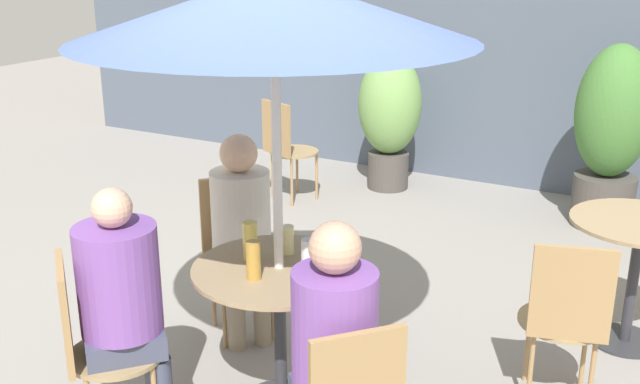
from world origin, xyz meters
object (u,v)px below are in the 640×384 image
(bistro_chair_0, at_px, (236,242))
(beer_glass_0, at_px, (253,260))
(beer_glass_3, at_px, (250,241))
(seated_person_0, at_px, (242,221))
(umbrella, at_px, (274,8))
(bistro_chair_5, at_px, (285,142))
(seated_person_2, at_px, (333,343))
(bistro_chair_3, at_px, (567,312))
(potted_plant_0, at_px, (390,113))
(beer_glass_2, at_px, (288,240))
(potted_plant_1, at_px, (612,131))
(beer_glass_1, at_px, (308,257))
(cafe_table_near, at_px, (280,297))
(cafe_table_far, at_px, (637,250))
(bistro_chair_1, at_px, (91,338))
(seated_person_1, at_px, (124,296))

(bistro_chair_0, xyz_separation_m, beer_glass_0, (0.61, -0.73, 0.30))
(beer_glass_0, distance_m, beer_glass_3, 0.22)
(seated_person_0, height_order, umbrella, umbrella)
(bistro_chair_5, height_order, seated_person_2, seated_person_2)
(bistro_chair_3, bearing_deg, potted_plant_0, -69.04)
(potted_plant_0, bearing_deg, beer_glass_2, -74.99)
(seated_person_0, distance_m, potted_plant_1, 3.24)
(bistro_chair_5, xyz_separation_m, beer_glass_1, (1.71, -2.63, 0.29))
(cafe_table_near, bearing_deg, seated_person_2, -41.59)
(cafe_table_far, bearing_deg, beer_glass_1, -130.35)
(beer_glass_1, bearing_deg, bistro_chair_1, -139.34)
(bistro_chair_1, xyz_separation_m, bistro_chair_5, (-0.98, 3.27, 0.00))
(seated_person_2, bearing_deg, potted_plant_0, -117.94)
(cafe_table_far, distance_m, beer_glass_0, 2.18)
(cafe_table_far, height_order, beer_glass_1, beer_glass_1)
(cafe_table_near, bearing_deg, potted_plant_1, 73.64)
(bistro_chair_5, xyz_separation_m, beer_glass_0, (1.52, -2.78, 0.30))
(seated_person_0, bearing_deg, cafe_table_near, -90.00)
(beer_glass_3, relative_size, potted_plant_1, 0.13)
(bistro_chair_0, distance_m, seated_person_0, 0.24)
(potted_plant_0, relative_size, potted_plant_1, 0.86)
(beer_glass_1, bearing_deg, potted_plant_1, 76.31)
(bistro_chair_0, relative_size, beer_glass_0, 5.05)
(beer_glass_1, bearing_deg, bistro_chair_3, 30.17)
(cafe_table_far, xyz_separation_m, umbrella, (-1.41, -1.46, 1.34))
(cafe_table_near, xyz_separation_m, bistro_chair_1, (-0.57, -0.64, -0.05))
(seated_person_0, bearing_deg, beer_glass_1, -83.24)
(bistro_chair_1, relative_size, seated_person_0, 0.75)
(cafe_table_near, distance_m, bistro_chair_1, 0.86)
(seated_person_1, relative_size, seated_person_2, 0.99)
(bistro_chair_5, bearing_deg, cafe_table_far, 179.88)
(bistro_chair_0, bearing_deg, bistro_chair_1, -135.00)
(bistro_chair_5, bearing_deg, bistro_chair_1, 128.04)
(seated_person_2, relative_size, potted_plant_1, 0.84)
(seated_person_0, xyz_separation_m, beer_glass_3, (0.37, -0.46, 0.12))
(bistro_chair_5, height_order, beer_glass_2, bistro_chair_5)
(cafe_table_far, relative_size, seated_person_1, 0.62)
(cafe_table_far, height_order, potted_plant_0, potted_plant_0)
(cafe_table_far, bearing_deg, seated_person_1, -133.46)
(bistro_chair_3, xyz_separation_m, beer_glass_3, (-1.37, -0.58, 0.30))
(bistro_chair_5, distance_m, seated_person_2, 3.73)
(cafe_table_near, bearing_deg, seated_person_0, 138.41)
(seated_person_2, bearing_deg, bistro_chair_0, -90.00)
(cafe_table_far, height_order, umbrella, umbrella)
(cafe_table_far, height_order, bistro_chair_1, bistro_chair_1)
(potted_plant_0, bearing_deg, bistro_chair_0, -84.48)
(seated_person_0, xyz_separation_m, umbrella, (0.53, -0.47, 1.20))
(seated_person_0, height_order, potted_plant_0, potted_plant_0)
(beer_glass_1, height_order, potted_plant_1, potted_plant_1)
(bistro_chair_5, xyz_separation_m, seated_person_2, (2.08, -3.09, 0.19))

